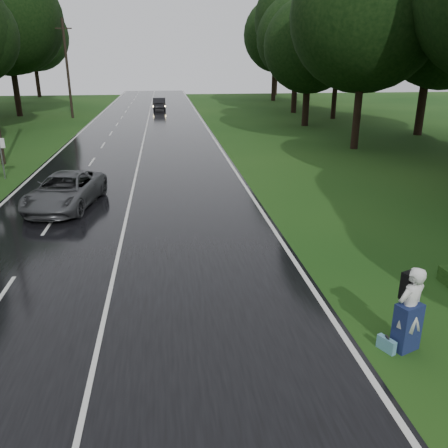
# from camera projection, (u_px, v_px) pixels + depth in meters

# --- Properties ---
(ground) EXTENTS (160.00, 160.00, 0.00)m
(ground) POSITION_uv_depth(u_px,v_px,m) (102.00, 330.00, 11.30)
(ground) COLOR #204614
(ground) RESTS_ON ground
(road) EXTENTS (12.00, 140.00, 0.04)m
(road) POSITION_uv_depth(u_px,v_px,m) (139.00, 161.00, 29.94)
(road) COLOR black
(road) RESTS_ON ground
(lane_center) EXTENTS (0.12, 140.00, 0.01)m
(lane_center) POSITION_uv_depth(u_px,v_px,m) (139.00, 160.00, 29.94)
(lane_center) COLOR silver
(lane_center) RESTS_ON road
(grey_car) EXTENTS (3.35, 5.68, 1.48)m
(grey_car) POSITION_uv_depth(u_px,v_px,m) (65.00, 191.00, 20.35)
(grey_car) COLOR #47494C
(grey_car) RESTS_ON road
(far_car) EXTENTS (1.65, 4.59, 1.51)m
(far_car) POSITION_uv_depth(u_px,v_px,m) (159.00, 104.00, 59.81)
(far_car) COLOR black
(far_car) RESTS_ON road
(hitchhiker) EXTENTS (0.88, 0.85, 2.06)m
(hitchhiker) POSITION_uv_depth(u_px,v_px,m) (409.00, 312.00, 10.28)
(hitchhiker) COLOR silver
(hitchhiker) RESTS_ON ground
(suitcase) EXTENTS (0.32, 0.48, 0.33)m
(suitcase) POSITION_uv_depth(u_px,v_px,m) (386.00, 344.00, 10.45)
(suitcase) COLOR #5590A6
(suitcase) RESTS_ON ground
(utility_pole_mid) EXTENTS (1.80, 0.28, 10.87)m
(utility_pole_mid) POSITION_uv_depth(u_px,v_px,m) (4.00, 164.00, 29.09)
(utility_pole_mid) COLOR black
(utility_pole_mid) RESTS_ON ground
(utility_pole_far) EXTENTS (1.80, 0.28, 10.39)m
(utility_pole_far) POSITION_uv_depth(u_px,v_px,m) (73.00, 118.00, 51.78)
(utility_pole_far) COLOR black
(utility_pole_far) RESTS_ON ground
(road_sign_b) EXTENTS (0.54, 0.10, 2.26)m
(road_sign_b) POSITION_uv_depth(u_px,v_px,m) (5.00, 179.00, 25.55)
(road_sign_b) COLOR white
(road_sign_b) RESTS_ON ground
(tree_left_f) EXTENTS (11.52, 11.52, 18.00)m
(tree_left_f) POSITION_uv_depth(u_px,v_px,m) (20.00, 116.00, 53.46)
(tree_left_f) COLOR black
(tree_left_f) RESTS_ON ground
(tree_right_d) EXTENTS (9.98, 9.98, 15.59)m
(tree_right_d) POSITION_uv_depth(u_px,v_px,m) (354.00, 149.00, 34.11)
(tree_right_d) COLOR black
(tree_right_d) RESTS_ON ground
(tree_right_e) EXTENTS (8.06, 8.06, 12.60)m
(tree_right_e) POSITION_uv_depth(u_px,v_px,m) (305.00, 126.00, 45.79)
(tree_right_e) COLOR black
(tree_right_e) RESTS_ON ground
(tree_right_f) EXTENTS (9.35, 9.35, 14.61)m
(tree_right_f) POSITION_uv_depth(u_px,v_px,m) (293.00, 113.00, 56.85)
(tree_right_f) COLOR black
(tree_right_f) RESTS_ON ground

